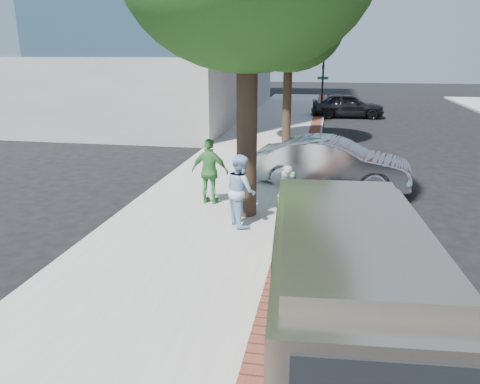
% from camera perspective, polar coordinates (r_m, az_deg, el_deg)
% --- Properties ---
extents(ground, '(120.00, 120.00, 0.00)m').
position_cam_1_polar(ground, '(10.58, 2.23, -7.03)').
color(ground, black).
rests_on(ground, ground).
extents(sidewalk, '(5.00, 60.00, 0.15)m').
position_cam_1_polar(sidewalk, '(18.31, 1.31, 3.54)').
color(sidewalk, '#9E9991').
rests_on(sidewalk, ground).
extents(brick_strip, '(0.60, 60.00, 0.01)m').
position_cam_1_polar(brick_strip, '(18.07, 8.23, 3.45)').
color(brick_strip, brown).
rests_on(brick_strip, sidewalk).
extents(curb, '(0.10, 60.00, 0.15)m').
position_cam_1_polar(curb, '(18.08, 9.32, 3.15)').
color(curb, gray).
rests_on(curb, ground).
extents(office_base, '(18.20, 22.20, 4.00)m').
position_cam_1_polar(office_base, '(34.78, -14.12, 12.57)').
color(office_base, gray).
rests_on(office_base, ground).
extents(signal_near, '(0.70, 0.15, 3.80)m').
position_cam_1_polar(signal_near, '(31.65, 10.03, 12.89)').
color(signal_near, black).
rests_on(signal_near, ground).
extents(tree_far, '(4.80, 4.80, 7.14)m').
position_cam_1_polar(tree_far, '(21.69, 6.02, 19.42)').
color(tree_far, black).
rests_on(tree_far, sidewalk).
extents(parking_meter, '(0.12, 0.32, 1.47)m').
position_cam_1_polar(parking_meter, '(10.81, 6.39, 0.20)').
color(parking_meter, gray).
rests_on(parking_meter, sidewalk).
extents(person_gray, '(0.61, 0.69, 1.58)m').
position_cam_1_polar(person_gray, '(11.07, 5.47, -0.81)').
color(person_gray, '#9A999E').
rests_on(person_gray, sidewalk).
extents(person_officer, '(1.03, 1.09, 1.77)m').
position_cam_1_polar(person_officer, '(11.35, 0.07, 0.22)').
color(person_officer, '#9CCAF1').
rests_on(person_officer, sidewalk).
extents(person_green, '(1.12, 0.58, 1.84)m').
position_cam_1_polar(person_green, '(13.02, -3.68, 2.51)').
color(person_green, '#459948').
rests_on(person_green, sidewalk).
extents(sedan_silver, '(5.08, 2.34, 1.61)m').
position_cam_1_polar(sedan_silver, '(15.40, 11.20, 3.47)').
color(sedan_silver, '#BABDC1').
rests_on(sedan_silver, ground).
extents(bg_car, '(4.86, 2.17, 1.62)m').
position_cam_1_polar(bg_car, '(32.44, 12.97, 10.26)').
color(bg_car, black).
rests_on(bg_car, ground).
extents(van, '(2.54, 5.69, 2.05)m').
position_cam_1_polar(van, '(7.19, 12.90, -9.66)').
color(van, gray).
rests_on(van, ground).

